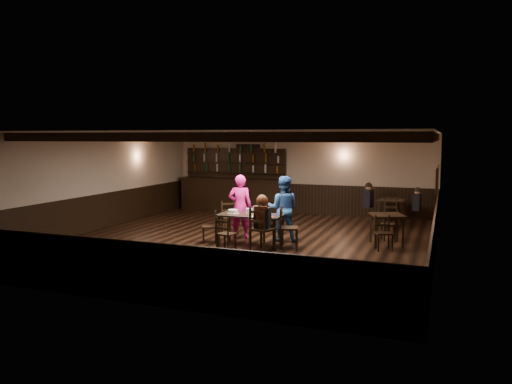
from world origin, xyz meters
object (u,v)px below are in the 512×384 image
(woman_pink, at_px, (240,207))
(bar_counter, at_px, (233,190))
(dining_table, at_px, (251,218))
(man_blue, at_px, (283,209))
(cake, at_px, (233,212))
(chair_near_left, at_px, (225,232))
(chair_near_right, at_px, (260,226))

(woman_pink, relative_size, bar_counter, 0.41)
(dining_table, bearing_deg, man_blue, 52.38)
(cake, bearing_deg, bar_counter, 113.39)
(man_blue, relative_size, bar_counter, 0.41)
(woman_pink, bearing_deg, man_blue, 170.87)
(woman_pink, bearing_deg, cake, 85.46)
(chair_near_left, distance_m, woman_pink, 1.56)
(dining_table, height_order, bar_counter, bar_counter)
(dining_table, height_order, cake, cake)
(cake, xyz_separation_m, bar_counter, (-2.21, 5.10, -0.07))
(chair_near_right, xyz_separation_m, bar_counter, (-3.13, 5.70, 0.13))
(chair_near_left, bearing_deg, chair_near_right, 15.84)
(woman_pink, height_order, man_blue, woman_pink)
(dining_table, height_order, woman_pink, woman_pink)
(woman_pink, relative_size, cake, 5.68)
(chair_near_right, xyz_separation_m, man_blue, (0.12, 1.34, 0.22))
(woman_pink, bearing_deg, dining_table, 116.80)
(chair_near_left, bearing_deg, dining_table, 68.41)
(chair_near_left, distance_m, man_blue, 1.84)
(chair_near_right, xyz_separation_m, woman_pink, (-1.02, 1.28, 0.23))
(dining_table, bearing_deg, woman_pink, 129.04)
(dining_table, distance_m, man_blue, 0.96)
(cake, height_order, bar_counter, bar_counter)
(chair_near_left, distance_m, bar_counter, 6.38)
(chair_near_left, bearing_deg, man_blue, 60.06)
(chair_near_left, bearing_deg, woman_pink, 99.01)
(dining_table, xyz_separation_m, bar_counter, (-2.67, 5.11, 0.06))
(chair_near_left, relative_size, man_blue, 0.47)
(woman_pink, distance_m, cake, 0.68)
(chair_near_left, xyz_separation_m, chair_near_right, (0.78, 0.22, 0.14))
(woman_pink, relative_size, man_blue, 1.00)
(man_blue, relative_size, cake, 5.65)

